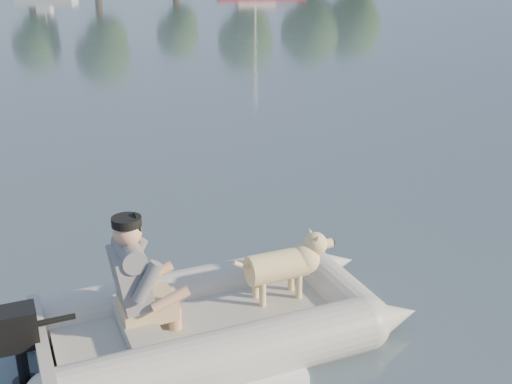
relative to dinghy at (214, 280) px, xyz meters
name	(u,v)px	position (x,y,z in m)	size (l,w,h in m)	color
water	(278,317)	(0.70, 0.14, -0.62)	(160.00, 160.00, 0.00)	#4F616B
dinghy	(214,280)	(0.00, 0.00, 0.00)	(4.71, 3.06, 1.44)	#A7A7A2
man	(133,273)	(-0.73, -0.01, 0.19)	(0.76, 0.65, 1.12)	slate
dog	(277,271)	(0.67, 0.11, -0.08)	(0.97, 0.35, 0.65)	tan
outboard_motor	(20,350)	(-1.73, -0.15, -0.30)	(0.43, 0.30, 0.82)	black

